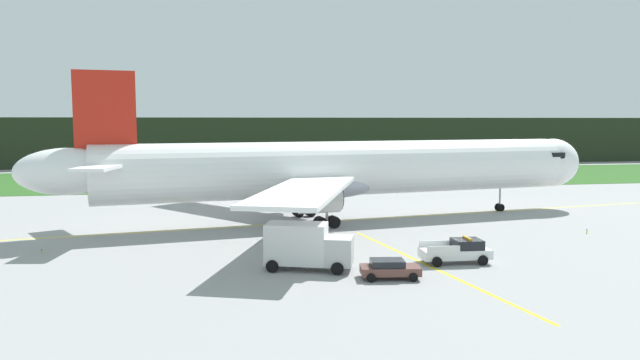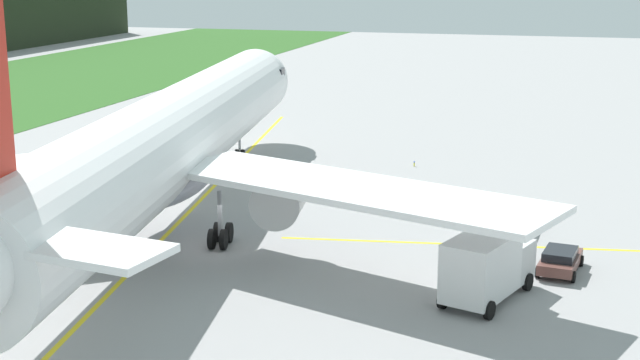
# 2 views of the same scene
# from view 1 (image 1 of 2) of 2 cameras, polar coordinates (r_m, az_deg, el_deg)

# --- Properties ---
(ground) EXTENTS (320.00, 320.00, 0.00)m
(ground) POSITION_cam_1_polar(r_m,az_deg,el_deg) (59.03, 0.16, -4.67)
(ground) COLOR #949494
(grass_verge) EXTENTS (320.00, 38.97, 0.04)m
(grass_verge) POSITION_cam_1_polar(r_m,az_deg,el_deg) (109.65, -4.64, 0.17)
(grass_verge) COLOR #2A5920
(grass_verge) RESTS_ON ground
(distant_tree_line) EXTENTS (288.00, 7.20, 11.43)m
(distant_tree_line) POSITION_cam_1_polar(r_m,az_deg,el_deg) (142.12, -5.93, 3.73)
(distant_tree_line) COLOR #232D1C
(distant_tree_line) RESTS_ON ground
(taxiway_centerline_main) EXTENTS (81.47, 13.17, 0.01)m
(taxiway_centerline_main) POSITION_cam_1_polar(r_m,az_deg,el_deg) (63.64, 2.56, -3.91)
(taxiway_centerline_main) COLOR yellow
(taxiway_centerline_main) RESTS_ON ground
(taxiway_centerline_spur) EXTENTS (4.54, 26.90, 0.01)m
(taxiway_centerline_spur) POSITION_cam_1_polar(r_m,az_deg,el_deg) (44.68, 10.49, -8.18)
(taxiway_centerline_spur) COLOR yellow
(taxiway_centerline_spur) RESTS_ON ground
(airliner) EXTENTS (62.27, 44.78, 15.33)m
(airliner) POSITION_cam_1_polar(r_m,az_deg,el_deg) (62.75, 2.12, 0.99)
(airliner) COLOR white
(airliner) RESTS_ON ground
(ops_pickup_truck) EXTENTS (5.30, 2.52, 1.94)m
(ops_pickup_truck) POSITION_cam_1_polar(r_m,az_deg,el_deg) (45.89, 13.20, -6.71)
(ops_pickup_truck) COLOR white
(ops_pickup_truck) RESTS_ON ground
(catering_truck) EXTENTS (6.67, 4.32, 3.51)m
(catering_truck) POSITION_cam_1_polar(r_m,az_deg,el_deg) (42.53, -1.33, -6.35)
(catering_truck) COLOR silver
(catering_truck) RESTS_ON ground
(staff_car) EXTENTS (4.23, 2.46, 1.30)m
(staff_car) POSITION_cam_1_polar(r_m,az_deg,el_deg) (40.70, 6.74, -8.49)
(staff_car) COLOR brown
(staff_car) RESTS_ON ground
(taxiway_edge_light_east) EXTENTS (0.12, 0.12, 0.43)m
(taxiway_edge_light_east) POSITION_cam_1_polar(r_m,az_deg,el_deg) (61.58, 24.45, -4.53)
(taxiway_edge_light_east) COLOR yellow
(taxiway_edge_light_east) RESTS_ON ground
(taxiway_edge_light_west) EXTENTS (0.12, 0.12, 0.37)m
(taxiway_edge_light_west) POSITION_cam_1_polar(r_m,az_deg,el_deg) (52.78, -25.38, -6.26)
(taxiway_edge_light_west) COLOR yellow
(taxiway_edge_light_west) RESTS_ON ground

